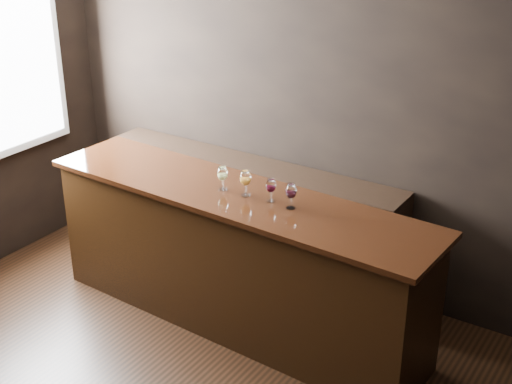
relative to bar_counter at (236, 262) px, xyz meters
The scene contains 8 objects.
room_shell 1.74m from the bar_counter, 94.14° to the right, with size 5.02×4.52×2.81m.
bar_counter is the anchor object (origin of this frame).
bar_top 0.55m from the bar_counter, ahead, with size 3.13×0.73×0.04m, color black.
back_bar_shelf 0.83m from the bar_counter, 117.16° to the left, with size 2.77×0.40×1.00m, color black.
glass_white 0.70m from the bar_counter, behind, with size 0.08×0.08×0.18m.
glass_amber 0.71m from the bar_counter, ahead, with size 0.08×0.08×0.19m.
glass_red_a 0.74m from the bar_counter, ahead, with size 0.07×0.07×0.17m.
glass_red_b 0.84m from the bar_counter, ahead, with size 0.08×0.08×0.18m.
Camera 1 is at (2.53, -2.55, 3.21)m, focal length 50.00 mm.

